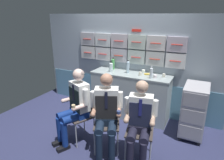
# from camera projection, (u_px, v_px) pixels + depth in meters

# --- Properties ---
(ground) EXTENTS (4.80, 4.80, 0.04)m
(ground) POSITION_uv_depth(u_px,v_px,m) (96.00, 140.00, 3.56)
(ground) COLOR #2A2E4F
(galley_bulkhead) EXTENTS (4.20, 0.14, 2.15)m
(galley_bulkhead) POSITION_uv_depth(u_px,v_px,m) (126.00, 64.00, 4.38)
(galley_bulkhead) COLOR #93A1AF
(galley_bulkhead) RESTS_ON ground
(galley_counter) EXTENTS (1.67, 0.53, 0.97)m
(galley_counter) POSITION_uv_depth(u_px,v_px,m) (130.00, 95.00, 4.23)
(galley_counter) COLOR #A2AFB1
(galley_counter) RESTS_ON ground
(service_trolley) EXTENTS (0.40, 0.65, 0.97)m
(service_trolley) POSITION_uv_depth(u_px,v_px,m) (194.00, 110.00, 3.52)
(service_trolley) COLOR black
(service_trolley) RESTS_ON ground
(folding_chair_left) EXTENTS (0.53, 0.53, 0.87)m
(folding_chair_left) POSITION_uv_depth(u_px,v_px,m) (84.00, 110.00, 3.44)
(folding_chair_left) COLOR #A8AAAF
(folding_chair_left) RESTS_ON ground
(crew_member_left) EXTENTS (0.58, 0.69, 1.30)m
(crew_member_left) POSITION_uv_depth(u_px,v_px,m) (75.00, 103.00, 3.29)
(crew_member_left) COLOR black
(crew_member_left) RESTS_ON ground
(folding_chair_center) EXTENTS (0.53, 0.53, 0.87)m
(folding_chair_center) POSITION_uv_depth(u_px,v_px,m) (107.00, 117.00, 3.23)
(folding_chair_center) COLOR #A8AAAF
(folding_chair_center) RESTS_ON ground
(crew_member_center) EXTENTS (0.57, 0.69, 1.30)m
(crew_member_center) POSITION_uv_depth(u_px,v_px,m) (106.00, 111.00, 3.02)
(crew_member_center) COLOR black
(crew_member_center) RESTS_ON ground
(folding_chair_right) EXTENTS (0.48, 0.48, 0.87)m
(folding_chair_right) POSITION_uv_depth(u_px,v_px,m) (141.00, 124.00, 3.02)
(folding_chair_right) COLOR #A8AAAF
(folding_chair_right) RESTS_ON ground
(crew_member_right) EXTENTS (0.50, 0.64, 1.26)m
(crew_member_right) POSITION_uv_depth(u_px,v_px,m) (140.00, 120.00, 2.82)
(crew_member_right) COLOR black
(crew_member_right) RESTS_ON ground
(water_bottle_blue_cap) EXTENTS (0.08, 0.08, 0.22)m
(water_bottle_blue_cap) POSITION_uv_depth(u_px,v_px,m) (111.00, 67.00, 4.18)
(water_bottle_blue_cap) COLOR silver
(water_bottle_blue_cap) RESTS_ON galley_counter
(water_bottle_short) EXTENTS (0.06, 0.06, 0.28)m
(water_bottle_short) POSITION_uv_depth(u_px,v_px,m) (128.00, 67.00, 4.07)
(water_bottle_short) COLOR silver
(water_bottle_short) RESTS_ON galley_counter
(water_bottle_clear) EXTENTS (0.07, 0.07, 0.26)m
(water_bottle_clear) POSITION_uv_depth(u_px,v_px,m) (113.00, 64.00, 4.37)
(water_bottle_clear) COLOR #499E51
(water_bottle_clear) RESTS_ON galley_counter
(sparkling_bottle_green) EXTENTS (0.06, 0.06, 0.24)m
(sparkling_bottle_green) POSITION_uv_depth(u_px,v_px,m) (151.00, 73.00, 3.73)
(sparkling_bottle_green) COLOR silver
(sparkling_bottle_green) RESTS_ON galley_counter
(coffee_cup_white) EXTENTS (0.06, 0.06, 0.07)m
(coffee_cup_white) POSITION_uv_depth(u_px,v_px,m) (164.00, 75.00, 3.84)
(coffee_cup_white) COLOR silver
(coffee_cup_white) RESTS_ON galley_counter
(paper_cup_tan) EXTENTS (0.06, 0.06, 0.07)m
(paper_cup_tan) POSITION_uv_depth(u_px,v_px,m) (140.00, 74.00, 3.94)
(paper_cup_tan) COLOR silver
(paper_cup_tan) RESTS_ON galley_counter
(paper_cup_blue) EXTENTS (0.07, 0.07, 0.07)m
(paper_cup_blue) POSITION_uv_depth(u_px,v_px,m) (155.00, 76.00, 3.78)
(paper_cup_blue) COLOR white
(paper_cup_blue) RESTS_ON galley_counter
(coffee_cup_spare) EXTENTS (0.07, 0.07, 0.08)m
(coffee_cup_spare) POSITION_uv_depth(u_px,v_px,m) (143.00, 71.00, 4.09)
(coffee_cup_spare) COLOR white
(coffee_cup_spare) RESTS_ON galley_counter
(snack_banana) EXTENTS (0.17, 0.10, 0.04)m
(snack_banana) POSITION_uv_depth(u_px,v_px,m) (148.00, 74.00, 3.98)
(snack_banana) COLOR yellow
(snack_banana) RESTS_ON galley_counter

